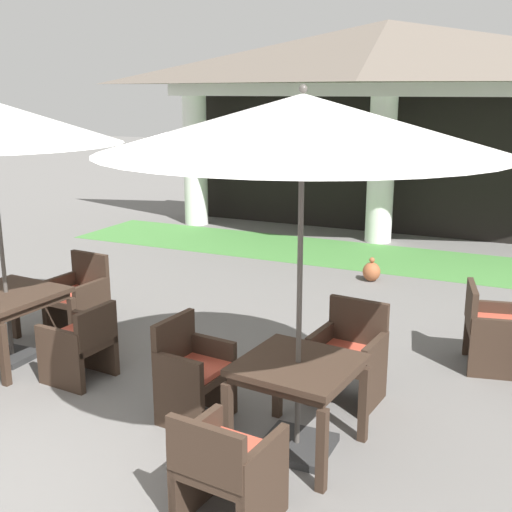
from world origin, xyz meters
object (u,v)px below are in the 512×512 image
patio_chair_mid_left_west (192,374)px  patio_chair_mid_left_south (226,468)px  patio_table_near_foreground (7,301)px  patio_chair_mid_left_north (349,357)px  patio_umbrella_mid_left (302,126)px  patio_chair_mid_right_west (490,329)px  patio_table_mid_left (298,375)px  patio_chair_near_foreground_north (79,297)px  terracotta_urn (372,271)px  patio_chair_near_foreground_east (80,344)px

patio_chair_mid_left_west → patio_chair_mid_left_south: size_ratio=1.10×
patio_table_near_foreground → patio_chair_mid_left_north: patio_chair_mid_left_north is taller
patio_umbrella_mid_left → patio_chair_mid_left_west: bearing=174.1°
patio_umbrella_mid_left → patio_chair_mid_right_west: 3.38m
patio_table_mid_left → patio_chair_near_foreground_north: bearing=157.2°
patio_table_mid_left → patio_umbrella_mid_left: 1.89m
patio_umbrella_mid_left → terracotta_urn: bearing=98.1°
patio_umbrella_mid_left → patio_chair_mid_left_south: (-0.10, -1.01, -2.15)m
patio_chair_near_foreground_north → patio_chair_mid_left_north: patio_chair_mid_left_north is taller
patio_chair_mid_left_north → patio_chair_mid_right_west: size_ratio=1.05×
patio_chair_mid_left_north → patio_chair_mid_left_south: patio_chair_mid_left_north is taller
patio_chair_near_foreground_east → patio_table_mid_left: patio_chair_near_foreground_east is taller
patio_chair_near_foreground_east → patio_chair_mid_right_west: patio_chair_mid_right_west is taller
patio_chair_mid_left_west → patio_chair_mid_left_north: size_ratio=0.99×
terracotta_urn → patio_table_near_foreground: bearing=-121.3°
patio_chair_near_foreground_north → patio_chair_mid_left_south: (3.22, -2.41, -0.01)m
patio_chair_near_foreground_east → patio_table_mid_left: (2.40, -0.31, 0.28)m
patio_umbrella_mid_left → patio_chair_mid_left_south: bearing=-95.9°
patio_chair_mid_left_west → patio_table_near_foreground: bearing=-90.9°
patio_chair_mid_left_west → patio_table_mid_left: bearing=90.0°
patio_table_near_foreground → patio_chair_mid_left_west: bearing=-6.8°
patio_chair_mid_left_south → patio_chair_mid_right_west: (1.31, 3.33, 0.02)m
patio_table_near_foreground → patio_chair_mid_left_south: patio_chair_mid_left_south is taller
patio_table_near_foreground → terracotta_urn: 5.25m
patio_umbrella_mid_left → patio_chair_mid_left_north: patio_umbrella_mid_left is taller
patio_chair_near_foreground_north → terracotta_urn: bearing=-122.9°
patio_chair_near_foreground_north → patio_chair_mid_left_west: bearing=155.2°
patio_chair_near_foreground_north → patio_table_mid_left: size_ratio=0.95×
patio_table_mid_left → patio_table_near_foreground: bearing=173.5°
patio_table_mid_left → patio_umbrella_mid_left: patio_umbrella_mid_left is taller
patio_chair_mid_left_west → patio_chair_mid_left_south: patio_chair_mid_left_west is taller
patio_chair_mid_left_north → patio_chair_mid_left_south: bearing=90.0°
patio_table_mid_left → patio_chair_mid_left_south: patio_chair_mid_left_south is taller
patio_chair_mid_left_west → terracotta_urn: size_ratio=2.45×
patio_chair_mid_left_north → patio_chair_near_foreground_east: bearing=21.7°
patio_chair_near_foreground_east → patio_chair_mid_left_south: (2.30, -1.32, 0.02)m
patio_table_near_foreground → patio_chair_mid_right_west: (4.61, 1.93, -0.24)m
patio_chair_mid_right_west → terracotta_urn: size_ratio=2.36×
patio_table_mid_left → patio_chair_mid_left_south: (-0.10, -1.01, -0.26)m
patio_chair_mid_left_south → patio_chair_mid_left_west: bearing=135.1°
patio_table_near_foreground → patio_chair_near_foreground_east: bearing=-4.5°
patio_chair_near_foreground_north → terracotta_urn: (2.63, 3.45, -0.26)m
patio_table_near_foreground → patio_chair_mid_left_south: (3.30, -1.40, -0.26)m
patio_chair_near_foreground_north → terracotta_urn: 4.35m
patio_chair_near_foreground_north → patio_table_mid_left: bearing=161.7°
patio_chair_near_foreground_north → patio_chair_mid_left_south: bearing=147.7°
patio_table_near_foreground → patio_chair_near_foreground_north: 1.04m
patio_chair_near_foreground_east → patio_chair_mid_left_west: patio_chair_mid_left_west is taller
patio_chair_near_foreground_north → patio_chair_mid_left_north: size_ratio=0.99×
patio_umbrella_mid_left → patio_chair_mid_left_north: bearing=84.1°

